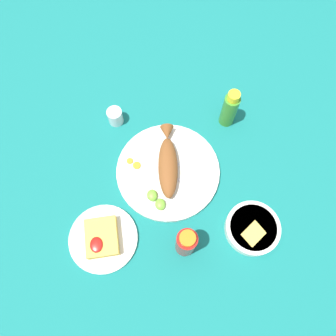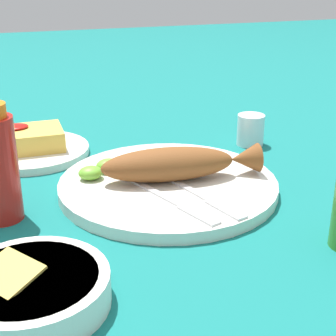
# 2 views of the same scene
# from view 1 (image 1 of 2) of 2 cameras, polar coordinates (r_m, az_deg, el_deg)

# --- Properties ---
(ground_plane) EXTENTS (4.00, 4.00, 0.00)m
(ground_plane) POSITION_cam_1_polar(r_m,az_deg,el_deg) (1.10, -0.00, -0.72)
(ground_plane) COLOR #146B66
(main_plate) EXTENTS (0.34, 0.34, 0.02)m
(main_plate) POSITION_cam_1_polar(r_m,az_deg,el_deg) (1.09, -0.00, -0.56)
(main_plate) COLOR silver
(main_plate) RESTS_ON ground_plane
(fried_fish) EXTENTS (0.26, 0.09, 0.05)m
(fried_fish) POSITION_cam_1_polar(r_m,az_deg,el_deg) (1.06, -0.02, 0.92)
(fried_fish) COLOR brown
(fried_fish) RESTS_ON main_plate
(fork_near) EXTENTS (0.07, 0.18, 0.00)m
(fork_near) POSITION_cam_1_polar(r_m,az_deg,el_deg) (1.10, 4.07, 1.61)
(fork_near) COLOR silver
(fork_near) RESTS_ON main_plate
(fork_far) EXTENTS (0.08, 0.18, 0.00)m
(fork_far) POSITION_cam_1_polar(r_m,az_deg,el_deg) (1.08, 4.70, -0.50)
(fork_far) COLOR silver
(fork_far) RESTS_ON main_plate
(carrot_slice_near) EXTENTS (0.02, 0.02, 0.00)m
(carrot_slice_near) POSITION_cam_1_polar(r_m,az_deg,el_deg) (1.10, -6.65, 1.22)
(carrot_slice_near) COLOR orange
(carrot_slice_near) RESTS_ON main_plate
(carrot_slice_mid) EXTENTS (0.03, 0.03, 0.00)m
(carrot_slice_mid) POSITION_cam_1_polar(r_m,az_deg,el_deg) (1.09, -5.45, 0.45)
(carrot_slice_mid) COLOR orange
(carrot_slice_mid) RESTS_ON main_plate
(lime_wedge_main) EXTENTS (0.04, 0.03, 0.02)m
(lime_wedge_main) POSITION_cam_1_polar(r_m,az_deg,el_deg) (1.04, -2.79, -4.78)
(lime_wedge_main) COLOR #6BB233
(lime_wedge_main) RESTS_ON main_plate
(lime_wedge_side) EXTENTS (0.04, 0.03, 0.02)m
(lime_wedge_side) POSITION_cam_1_polar(r_m,az_deg,el_deg) (1.03, -1.36, -6.34)
(lime_wedge_side) COLOR #6BB233
(lime_wedge_side) RESTS_ON main_plate
(hot_sauce_bottle_red) EXTENTS (0.06, 0.06, 0.17)m
(hot_sauce_bottle_red) POSITION_cam_1_polar(r_m,az_deg,el_deg) (0.96, 3.16, -12.87)
(hot_sauce_bottle_red) COLOR #B21914
(hot_sauce_bottle_red) RESTS_ON ground_plane
(hot_sauce_bottle_green) EXTENTS (0.05, 0.05, 0.16)m
(hot_sauce_bottle_green) POSITION_cam_1_polar(r_m,az_deg,el_deg) (1.13, 10.68, 10.06)
(hot_sauce_bottle_green) COLOR #3D8428
(hot_sauce_bottle_green) RESTS_ON ground_plane
(salt_cup) EXTENTS (0.05, 0.05, 0.06)m
(salt_cup) POSITION_cam_1_polar(r_m,az_deg,el_deg) (1.17, -9.14, 8.77)
(salt_cup) COLOR silver
(salt_cup) RESTS_ON ground_plane
(side_plate_fries) EXTENTS (0.21, 0.21, 0.01)m
(side_plate_fries) POSITION_cam_1_polar(r_m,az_deg,el_deg) (1.05, -11.18, -11.97)
(side_plate_fries) COLOR silver
(side_plate_fries) RESTS_ON ground_plane
(fries_pile) EXTENTS (0.12, 0.10, 0.04)m
(fries_pile) POSITION_cam_1_polar(r_m,az_deg,el_deg) (1.03, -11.47, -11.78)
(fries_pile) COLOR gold
(fries_pile) RESTS_ON side_plate_fries
(guacamole_bowl) EXTENTS (0.17, 0.17, 0.05)m
(guacamole_bowl) POSITION_cam_1_polar(r_m,az_deg,el_deg) (1.06, 14.50, -10.12)
(guacamole_bowl) COLOR white
(guacamole_bowl) RESTS_ON ground_plane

